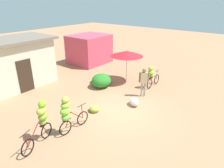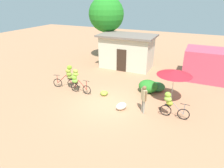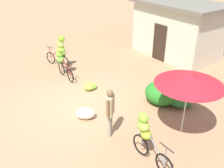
{
  "view_description": "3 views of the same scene",
  "coord_description": "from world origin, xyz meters",
  "px_view_note": "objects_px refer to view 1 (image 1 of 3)",
  "views": [
    {
      "loc": [
        -7.18,
        -5.11,
        5.29
      ],
      "look_at": [
        0.24,
        0.72,
        1.28
      ],
      "focal_mm": 32.15,
      "sensor_mm": 36.0,
      "label": 1
    },
    {
      "loc": [
        4.74,
        -9.68,
        6.19
      ],
      "look_at": [
        -0.21,
        1.16,
        0.9
      ],
      "focal_mm": 31.57,
      "sensor_mm": 36.0,
      "label": 2
    },
    {
      "loc": [
        7.63,
        -3.73,
        5.38
      ],
      "look_at": [
        0.46,
        1.4,
        0.7
      ],
      "focal_mm": 39.77,
      "sensor_mm": 36.0,
      "label": 3
    }
  ],
  "objects_px": {
    "shop_pink": "(89,49)",
    "building_low": "(13,63)",
    "bicycle_center_loaded": "(152,75)",
    "produce_sack": "(134,102)",
    "banana_pile_on_ground": "(94,109)",
    "market_umbrella": "(127,53)",
    "bicycle_near_pile": "(68,113)",
    "bicycle_leftmost": "(41,120)",
    "person_vendor": "(144,80)"
  },
  "relations": [
    {
      "from": "shop_pink",
      "to": "building_low",
      "type": "bearing_deg",
      "value": 179.07
    },
    {
      "from": "bicycle_center_loaded",
      "to": "produce_sack",
      "type": "relative_size",
      "value": 2.32
    },
    {
      "from": "shop_pink",
      "to": "banana_pile_on_ground",
      "type": "bearing_deg",
      "value": -134.6
    },
    {
      "from": "shop_pink",
      "to": "market_umbrella",
      "type": "bearing_deg",
      "value": -108.71
    },
    {
      "from": "building_low",
      "to": "market_umbrella",
      "type": "bearing_deg",
      "value": -46.1
    },
    {
      "from": "bicycle_near_pile",
      "to": "produce_sack",
      "type": "height_order",
      "value": "bicycle_near_pile"
    },
    {
      "from": "bicycle_leftmost",
      "to": "market_umbrella",
      "type": "bearing_deg",
      "value": 7.59
    },
    {
      "from": "shop_pink",
      "to": "bicycle_center_loaded",
      "type": "relative_size",
      "value": 1.97
    },
    {
      "from": "bicycle_near_pile",
      "to": "person_vendor",
      "type": "bearing_deg",
      "value": -7.92
    },
    {
      "from": "building_low",
      "to": "bicycle_near_pile",
      "type": "distance_m",
      "value": 6.75
    },
    {
      "from": "market_umbrella",
      "to": "shop_pink",
      "type": "bearing_deg",
      "value": 71.29
    },
    {
      "from": "bicycle_leftmost",
      "to": "bicycle_near_pile",
      "type": "height_order",
      "value": "bicycle_leftmost"
    },
    {
      "from": "building_low",
      "to": "banana_pile_on_ground",
      "type": "xyz_separation_m",
      "value": [
        0.72,
        -6.27,
        -1.42
      ]
    },
    {
      "from": "bicycle_leftmost",
      "to": "bicycle_near_pile",
      "type": "xyz_separation_m",
      "value": [
        0.98,
        -0.4,
        0.0
      ]
    },
    {
      "from": "building_low",
      "to": "bicycle_leftmost",
      "type": "bearing_deg",
      "value": -109.48
    },
    {
      "from": "banana_pile_on_ground",
      "to": "produce_sack",
      "type": "bearing_deg",
      "value": -34.64
    },
    {
      "from": "bicycle_center_loaded",
      "to": "market_umbrella",
      "type": "bearing_deg",
      "value": 95.28
    },
    {
      "from": "building_low",
      "to": "bicycle_near_pile",
      "type": "xyz_separation_m",
      "value": [
        -1.22,
        -6.62,
        -0.56
      ]
    },
    {
      "from": "person_vendor",
      "to": "market_umbrella",
      "type": "bearing_deg",
      "value": 58.36
    },
    {
      "from": "bicycle_leftmost",
      "to": "produce_sack",
      "type": "relative_size",
      "value": 2.49
    },
    {
      "from": "building_low",
      "to": "person_vendor",
      "type": "relative_size",
      "value": 2.99
    },
    {
      "from": "bicycle_center_loaded",
      "to": "person_vendor",
      "type": "height_order",
      "value": "person_vendor"
    },
    {
      "from": "bicycle_near_pile",
      "to": "banana_pile_on_ground",
      "type": "xyz_separation_m",
      "value": [
        1.94,
        0.35,
        -0.85
      ]
    },
    {
      "from": "building_low",
      "to": "produce_sack",
      "type": "distance_m",
      "value": 8.03
    },
    {
      "from": "person_vendor",
      "to": "bicycle_leftmost",
      "type": "bearing_deg",
      "value": 169.65
    },
    {
      "from": "market_umbrella",
      "to": "bicycle_leftmost",
      "type": "relative_size",
      "value": 1.24
    },
    {
      "from": "bicycle_near_pile",
      "to": "bicycle_center_loaded",
      "type": "xyz_separation_m",
      "value": [
        6.44,
        -0.45,
        -0.14
      ]
    },
    {
      "from": "shop_pink",
      "to": "person_vendor",
      "type": "relative_size",
      "value": 1.87
    },
    {
      "from": "shop_pink",
      "to": "banana_pile_on_ground",
      "type": "height_order",
      "value": "shop_pink"
    },
    {
      "from": "person_vendor",
      "to": "banana_pile_on_ground",
      "type": "bearing_deg",
      "value": 161.18
    },
    {
      "from": "bicycle_leftmost",
      "to": "bicycle_center_loaded",
      "type": "xyz_separation_m",
      "value": [
        7.43,
        -0.85,
        -0.13
      ]
    },
    {
      "from": "building_low",
      "to": "produce_sack",
      "type": "xyz_separation_m",
      "value": [
        2.52,
        -7.51,
        -1.33
      ]
    },
    {
      "from": "banana_pile_on_ground",
      "to": "produce_sack",
      "type": "xyz_separation_m",
      "value": [
        1.79,
        -1.24,
        0.08
      ]
    },
    {
      "from": "market_umbrella",
      "to": "bicycle_near_pile",
      "type": "distance_m",
      "value": 6.5
    },
    {
      "from": "bicycle_leftmost",
      "to": "banana_pile_on_ground",
      "type": "xyz_separation_m",
      "value": [
        2.92,
        -0.05,
        -0.85
      ]
    },
    {
      "from": "shop_pink",
      "to": "bicycle_center_loaded",
      "type": "xyz_separation_m",
      "value": [
        -1.57,
        -6.96,
        -0.36
      ]
    },
    {
      "from": "bicycle_near_pile",
      "to": "produce_sack",
      "type": "bearing_deg",
      "value": -13.43
    },
    {
      "from": "building_low",
      "to": "bicycle_near_pile",
      "type": "bearing_deg",
      "value": -100.43
    },
    {
      "from": "bicycle_near_pile",
      "to": "bicycle_center_loaded",
      "type": "bearing_deg",
      "value": -4.03
    },
    {
      "from": "shop_pink",
      "to": "banana_pile_on_ground",
      "type": "xyz_separation_m",
      "value": [
        -6.07,
        -6.16,
        -1.08
      ]
    },
    {
      "from": "bicycle_near_pile",
      "to": "produce_sack",
      "type": "relative_size",
      "value": 2.45
    },
    {
      "from": "bicycle_leftmost",
      "to": "produce_sack",
      "type": "bearing_deg",
      "value": -15.28
    },
    {
      "from": "market_umbrella",
      "to": "banana_pile_on_ground",
      "type": "xyz_separation_m",
      "value": [
        -4.33,
        -1.02,
        -1.85
      ]
    },
    {
      "from": "building_low",
      "to": "banana_pile_on_ground",
      "type": "bearing_deg",
      "value": -83.42
    },
    {
      "from": "building_low",
      "to": "shop_pink",
      "type": "xyz_separation_m",
      "value": [
        6.8,
        -0.11,
        -0.34
      ]
    },
    {
      "from": "bicycle_leftmost",
      "to": "banana_pile_on_ground",
      "type": "distance_m",
      "value": 3.05
    },
    {
      "from": "bicycle_center_loaded",
      "to": "person_vendor",
      "type": "bearing_deg",
      "value": -170.45
    },
    {
      "from": "building_low",
      "to": "bicycle_leftmost",
      "type": "height_order",
      "value": "building_low"
    },
    {
      "from": "building_low",
      "to": "market_umbrella",
      "type": "distance_m",
      "value": 7.31
    },
    {
      "from": "produce_sack",
      "to": "person_vendor",
      "type": "distance_m",
      "value": 1.53
    }
  ]
}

